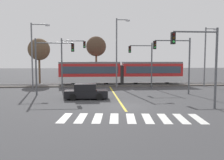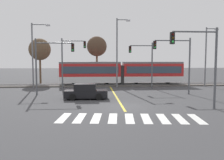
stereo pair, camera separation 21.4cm
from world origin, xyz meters
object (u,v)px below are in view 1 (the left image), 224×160
object	(u,v)px
traffic_light_mid_right	(177,56)
street_lamp_centre	(118,49)
bare_tree_west	(96,47)
traffic_light_far_right	(144,59)
traffic_light_far_left	(69,56)
traffic_light_mid_left	(49,58)
traffic_light_near_right	(201,55)
street_lamp_west	(34,51)
street_lamp_east	(206,54)
bare_tree_far_west	(39,50)
sedan_crossing	(86,92)
light_rail_tram	(121,72)

from	to	relation	value
traffic_light_mid_right	street_lamp_centre	distance (m)	9.60
bare_tree_west	street_lamp_centre	bearing A→B (deg)	-68.37
traffic_light_far_right	street_lamp_centre	world-z (taller)	street_lamp_centre
traffic_light_far_left	traffic_light_mid_left	size ratio (longest dim) A/B	1.09
traffic_light_mid_left	traffic_light_near_right	xyz separation A→B (m)	(13.14, -8.69, 0.11)
street_lamp_west	street_lamp_east	size ratio (longest dim) A/B	1.03
traffic_light_mid_left	traffic_light_near_right	world-z (taller)	traffic_light_near_right
street_lamp_centre	street_lamp_east	bearing A→B (deg)	-0.10
street_lamp_centre	bare_tree_far_west	distance (m)	14.19
traffic_light_far_left	bare_tree_west	bearing A→B (deg)	66.99
sedan_crossing	street_lamp_west	world-z (taller)	street_lamp_west
traffic_light_far_right	bare_tree_far_west	size ratio (longest dim) A/B	0.83
street_lamp_centre	street_lamp_east	size ratio (longest dim) A/B	1.13
traffic_light_near_right	bare_tree_far_west	size ratio (longest dim) A/B	0.85
street_lamp_west	light_rail_tram	bearing A→B (deg)	12.39
street_lamp_west	traffic_light_near_right	bearing A→B (deg)	-43.28
traffic_light_far_right	street_lamp_west	size ratio (longest dim) A/B	0.70
traffic_light_far_left	traffic_light_mid_left	xyz separation A→B (m)	(-1.69, -5.42, -0.32)
street_lamp_east	sedan_crossing	bearing A→B (deg)	-149.98
traffic_light_mid_left	traffic_light_mid_right	size ratio (longest dim) A/B	0.98
sedan_crossing	bare_tree_far_west	distance (m)	19.41
street_lamp_west	street_lamp_centre	distance (m)	11.51
traffic_light_mid_left	street_lamp_east	xyz separation A→B (m)	(21.21, 6.84, 0.71)
light_rail_tram	traffic_light_mid_left	size ratio (longest dim) A/B	2.98
traffic_light_mid_left	traffic_light_mid_right	distance (m)	14.19
traffic_light_near_right	street_lamp_east	size ratio (longest dim) A/B	0.74
traffic_light_near_right	bare_tree_far_west	bearing A→B (deg)	127.34
sedan_crossing	traffic_light_far_right	xyz separation A→B (m)	(7.57, 8.00, 3.36)
bare_tree_far_west	street_lamp_centre	bearing A→B (deg)	-29.53
sedan_crossing	traffic_light_far_right	size ratio (longest dim) A/B	0.68
bare_tree_far_west	traffic_light_near_right	bearing A→B (deg)	-52.66
light_rail_tram	traffic_light_near_right	bearing A→B (deg)	-77.40
light_rail_tram	traffic_light_near_right	distance (m)	18.68
street_lamp_west	bare_tree_west	world-z (taller)	street_lamp_west
traffic_light_near_right	street_lamp_west	xyz separation A→B (m)	(-16.35, 15.40, 0.84)
traffic_light_mid_left	street_lamp_east	bearing A→B (deg)	17.87
traffic_light_far_right	traffic_light_mid_left	bearing A→B (deg)	-157.02
traffic_light_far_left	street_lamp_west	bearing A→B (deg)	165.27
traffic_light_far_left	street_lamp_east	bearing A→B (deg)	4.16
traffic_light_far_right	street_lamp_centre	bearing A→B (deg)	150.30
street_lamp_centre	bare_tree_west	bearing A→B (deg)	111.63
traffic_light_mid_left	traffic_light_far_right	xyz separation A→B (m)	(11.65, 4.94, -0.04)
traffic_light_mid_left	street_lamp_centre	size ratio (longest dim) A/B	0.64
traffic_light_near_right	bare_tree_west	xyz separation A→B (m)	(-7.74, 22.84, 1.94)
light_rail_tram	street_lamp_east	bearing A→B (deg)	-11.99
traffic_light_far_right	street_lamp_centre	distance (m)	4.10
sedan_crossing	traffic_light_far_left	size ratio (longest dim) A/B	0.63
sedan_crossing	street_lamp_centre	bearing A→B (deg)	67.04
traffic_light_far_left	traffic_light_far_right	size ratio (longest dim) A/B	1.09
light_rail_tram	traffic_light_mid_right	bearing A→B (deg)	-63.15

